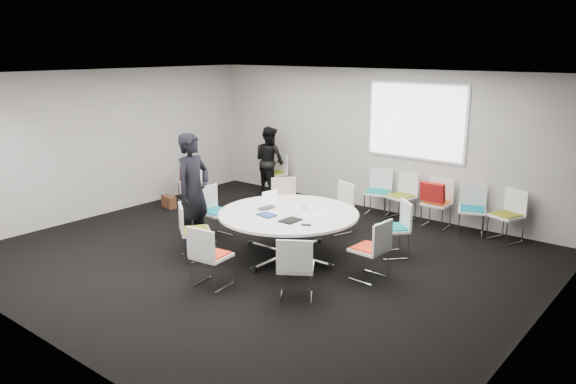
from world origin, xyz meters
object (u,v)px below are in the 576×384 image
Objects in this scene: chair_back_c at (436,212)px; chair_back_d at (471,219)px; laptop at (269,208)px; chair_ring_g at (211,268)px; chair_ring_b at (393,239)px; chair_back_e at (506,225)px; maroon_bag at (190,173)px; chair_person_back at (275,181)px; person_back at (269,161)px; chair_ring_h at (296,280)px; chair_back_a at (378,201)px; conference_table at (289,224)px; chair_ring_d at (286,212)px; person_main at (193,191)px; cup at (304,207)px; brown_bag at (169,202)px; chair_ring_e at (216,222)px; chair_back_b at (401,205)px; chair_ring_c at (337,217)px; chair_ring_f at (195,242)px; chair_ring_a at (370,261)px.

chair_back_d is (0.66, -0.02, 0.00)m from chair_back_c.
chair_ring_g is at bearing -163.12° from laptop.
chair_back_d is at bearing -64.38° from chair_ring_b.
chair_back_e reaches higher than maroon_bag.
person_back is (-0.01, -0.16, 0.49)m from chair_person_back.
person_back is (-5.15, -0.15, 0.49)m from chair_back_e.
chair_ring_h is at bearing 143.19° from person_back.
chair_back_e is 6.29m from maroon_bag.
chair_ring_b is at bearing 112.53° from chair_back_a.
conference_table is 1.57m from chair_ring_d.
person_main reaches higher than cup.
brown_bag is (-3.68, 0.64, -0.41)m from conference_table.
chair_ring_d is 1.00× the size of chair_ring_e.
chair_back_e is 5.18m from person_back.
chair_back_c is at bearing 55.01° from chair_ring_h.
chair_back_a is at bearing 72.18° from chair_ring_h.
chair_back_b is 1.98m from chair_back_e.
chair_ring_h is (-0.20, -2.22, 0.00)m from chair_ring_b.
chair_ring_e and chair_back_b have the same top height.
person_back is at bearing 66.52° from brown_bag.
chair_back_a is (-1.14, 4.05, 0.00)m from chair_ring_h.
chair_back_d is at bearing -28.42° from laptop.
person_main is at bearing 23.24° from chair_ring_d.
chair_ring_c and chair_person_back have the same top height.
person_back is (-1.69, 3.72, 0.49)m from chair_ring_f.
chair_ring_b is 2.15m from chair_back_e.
conference_table is 1.65m from person_main.
chair_ring_f is at bearing 36.15° from chair_ring_d.
chair_back_d is 4.83m from person_main.
chair_ring_e is 0.89m from person_main.
chair_ring_a and chair_ring_b have the same top height.
person_back is at bearing 59.95° from chair_ring_a.
chair_ring_h is at bearing -47.65° from conference_table.
chair_back_d reaches higher than conference_table.
chair_ring_e is at bearing -169.63° from cup.
chair_back_b is at bearing -6.67° from laptop.
chair_ring_d is (-1.01, 1.18, -0.26)m from conference_table.
chair_ring_g is at bearing 109.32° from chair_ring_c.
chair_ring_c is at bearing 136.07° from chair_ring_e.
chair_person_back is (-2.64, 4.46, 0.00)m from chair_ring_g.
chair_back_a is at bearing 94.32° from cup.
brown_bag is at bearing 86.81° from chair_person_back.
chair_ring_a is 1.85m from laptop.
chair_back_c reaches higher than laptop.
maroon_bag is at bearing 161.55° from conference_table.
conference_table is at bearing 78.40° from chair_back_a.
brown_bag is (-3.56, -0.87, -0.16)m from chair_ring_c.
chair_person_back is at bearing 148.72° from chair_ring_f.
chair_ring_c is 2.99m from chair_person_back.
chair_ring_f is at bearing 149.25° from laptop.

